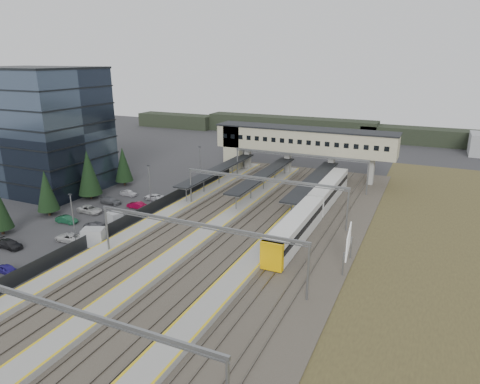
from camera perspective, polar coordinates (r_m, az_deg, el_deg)
The scene contains 15 objects.
ground at distance 66.68m, azimuth -11.19°, elevation -5.83°, with size 220.00×220.00×0.00m, color #2B2B2D.
office_building at distance 96.01m, azimuth -25.28°, elevation 7.57°, with size 24.30×18.30×24.30m.
conifer_row at distance 77.12m, azimuth -26.57°, elevation -0.35°, with size 4.42×49.82×9.50m.
car_park at distance 70.82m, azimuth -23.16°, elevation -5.02°, with size 10.68×44.64×1.29m.
lampposts at distance 70.81m, azimuth -16.10°, elevation -1.05°, with size 0.50×53.25×8.07m.
fence at distance 73.69m, azimuth -13.12°, elevation -2.83°, with size 0.08×90.00×2.00m.
relay_cabin_near at distance 65.68m, azimuth -18.94°, elevation -5.68°, with size 3.62×3.21×2.49m.
relay_cabin_far at distance 72.60m, azimuth -16.34°, elevation -3.38°, with size 2.76×2.55×2.05m.
rail_corridor at distance 65.97m, azimuth -2.01°, elevation -5.48°, with size 34.00×90.00×0.92m.
canopies at distance 84.74m, azimuth 3.19°, elevation 2.36°, with size 23.10×30.00×3.28m.
footbridge at distance 97.42m, azimuth 6.87°, elevation 6.69°, with size 40.40×6.40×11.20m.
gantries at distance 61.15m, azimuth -0.66°, elevation -1.63°, with size 28.40×62.28×7.17m.
train at distance 72.30m, azimuth 9.84°, elevation -2.07°, with size 2.97×41.32×3.74m.
billboard at distance 56.47m, azimuth 14.25°, elevation -6.54°, with size 0.82×6.15×5.27m.
treeline_far at distance 143.97m, azimuth 19.26°, elevation 7.33°, with size 170.00×19.00×7.00m.
Camera 1 is at (36.62, -49.24, 26.09)m, focal length 32.00 mm.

